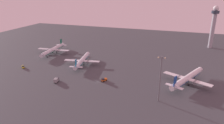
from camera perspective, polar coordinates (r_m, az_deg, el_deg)
name	(u,v)px	position (r m, az deg, el deg)	size (l,w,h in m)	color
ground_plane	(98,81)	(149.42, -3.79, -5.29)	(416.00, 416.00, 0.00)	#424449
control_tower	(213,24)	(252.87, 26.26, 9.37)	(8.00, 8.00, 46.09)	#A8A8B2
airplane_taxiway_distant	(187,78)	(152.23, 20.06, -4.25)	(33.05, 41.81, 11.41)	white
airplane_far_stand	(82,60)	(181.06, -8.31, 0.43)	(31.22, 39.92, 10.28)	silver
airplane_mid_apron	(53,50)	(218.55, -15.96, 3.32)	(33.99, 43.63, 11.18)	silver
catering_truck	(56,80)	(152.31, -15.15, -4.82)	(3.53, 6.03, 3.05)	gray
baggage_tractor	(104,80)	(148.64, -2.18, -4.89)	(3.77, 4.56, 2.25)	#D85919
maintenance_van	(23,67)	(187.98, -23.39, -1.19)	(4.34, 4.29, 2.25)	yellow
apron_light_west	(160,77)	(120.41, 13.20, -3.99)	(4.80, 0.90, 27.64)	slate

